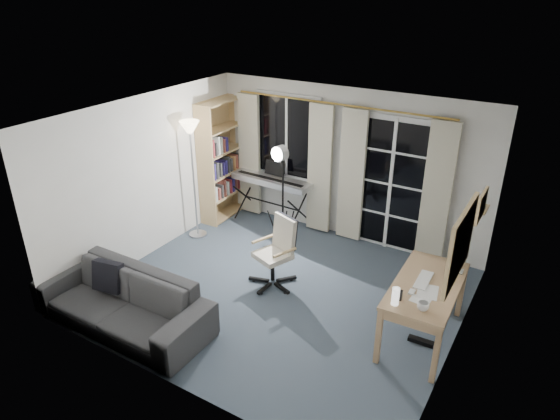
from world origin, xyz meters
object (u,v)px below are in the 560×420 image
object	(u,v)px
office_chair	(279,246)
monitor	(458,250)
desk	(426,291)
sofa	(121,293)
torchiere_lamp	(191,145)
mug	(423,305)
bookshelf	(220,163)
studio_light	(281,166)
keyboard_piano	(271,182)

from	to	relation	value
office_chair	monitor	bearing A→B (deg)	28.21
desk	monitor	world-z (taller)	monitor
desk	sofa	bearing A→B (deg)	-154.82
monitor	sofa	world-z (taller)	monitor
torchiere_lamp	mug	world-z (taller)	torchiere_lamp
torchiere_lamp	bookshelf	bearing A→B (deg)	98.33
sofa	bookshelf	bearing A→B (deg)	104.93
office_chair	desk	distance (m)	2.03
studio_light	office_chair	distance (m)	1.20
torchiere_lamp	mug	bearing A→B (deg)	-15.86
mug	sofa	xyz separation A→B (m)	(-3.26, -1.12, -0.36)
bookshelf	desk	xyz separation A→B (m)	(4.01, -1.46, -0.33)
torchiere_lamp	sofa	xyz separation A→B (m)	(0.73, -2.26, -1.10)
bookshelf	keyboard_piano	bearing A→B (deg)	8.23
desk	sofa	size ratio (longest dim) A/B	0.62
keyboard_piano	monitor	size ratio (longest dim) A/B	2.66
bookshelf	mug	world-z (taller)	bookshelf
keyboard_piano	mug	world-z (taller)	keyboard_piano
monitor	torchiere_lamp	bearing A→B (deg)	175.42
studio_light	office_chair	size ratio (longest dim) A/B	1.78
torchiere_lamp	mug	xyz separation A→B (m)	(3.98, -1.13, -0.74)
torchiere_lamp	desk	bearing A→B (deg)	-9.25
torchiere_lamp	office_chair	world-z (taller)	torchiere_lamp
office_chair	keyboard_piano	bearing A→B (deg)	146.03
studio_light	sofa	size ratio (longest dim) A/B	0.77
studio_light	office_chair	bearing A→B (deg)	-44.69
keyboard_piano	sofa	bearing A→B (deg)	-89.25
torchiere_lamp	studio_light	distance (m)	1.45
torchiere_lamp	sofa	distance (m)	2.61
studio_light	mug	bearing A→B (deg)	-13.62
sofa	studio_light	bearing A→B (deg)	74.45
bookshelf	sofa	xyz separation A→B (m)	(0.85, -3.08, -0.54)
mug	bookshelf	bearing A→B (deg)	154.48
studio_light	sofa	bearing A→B (deg)	-89.81
monitor	mug	bearing A→B (deg)	-97.83
mug	sofa	size ratio (longest dim) A/B	0.05
desk	monitor	xyz separation A→B (m)	(0.20, 0.45, 0.37)
bookshelf	sofa	bearing A→B (deg)	-76.33
studio_light	mug	xyz separation A→B (m)	(2.57, -1.42, -0.58)
studio_light	desk	distance (m)	2.74
sofa	desk	bearing A→B (deg)	26.74
monitor	office_chair	bearing A→B (deg)	-174.35
bookshelf	desk	bearing A→B (deg)	-21.75
studio_light	monitor	bearing A→B (deg)	5.30
monitor	mug	world-z (taller)	monitor
bookshelf	keyboard_piano	world-z (taller)	bookshelf
bookshelf	keyboard_piano	size ratio (longest dim) A/B	1.45
bookshelf	torchiere_lamp	distance (m)	1.01
studio_light	sofa	xyz separation A→B (m)	(-0.69, -2.54, -0.94)
keyboard_piano	torchiere_lamp	bearing A→B (deg)	-127.04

